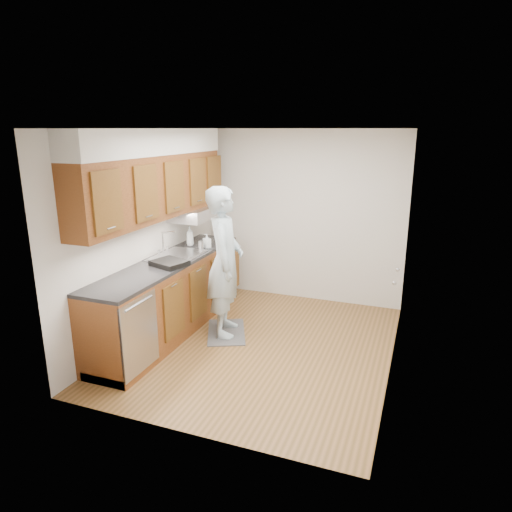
% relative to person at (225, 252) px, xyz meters
% --- Properties ---
extents(floor, '(3.50, 3.50, 0.00)m').
position_rel_person_xyz_m(floor, '(0.52, -0.18, -1.06)').
color(floor, brown).
rests_on(floor, ground).
extents(ceiling, '(3.50, 3.50, 0.00)m').
position_rel_person_xyz_m(ceiling, '(0.52, -0.18, 1.44)').
color(ceiling, white).
rests_on(ceiling, wall_left).
extents(wall_left, '(0.02, 3.50, 2.50)m').
position_rel_person_xyz_m(wall_left, '(-0.98, -0.18, 0.19)').
color(wall_left, beige).
rests_on(wall_left, floor).
extents(wall_right, '(0.02, 3.50, 2.50)m').
position_rel_person_xyz_m(wall_right, '(2.02, -0.18, 0.19)').
color(wall_right, beige).
rests_on(wall_right, floor).
extents(wall_back, '(3.00, 0.02, 2.50)m').
position_rel_person_xyz_m(wall_back, '(0.52, 1.57, 0.19)').
color(wall_back, beige).
rests_on(wall_back, floor).
extents(counter, '(0.64, 2.80, 1.30)m').
position_rel_person_xyz_m(counter, '(-0.68, -0.18, -0.57)').
color(counter, brown).
rests_on(counter, floor).
extents(upper_cabinets, '(0.47, 2.80, 1.21)m').
position_rel_person_xyz_m(upper_cabinets, '(-0.81, -0.13, 0.89)').
color(upper_cabinets, brown).
rests_on(upper_cabinets, wall_left).
extents(closet_door, '(0.02, 1.22, 2.05)m').
position_rel_person_xyz_m(closet_door, '(2.01, 0.12, -0.03)').
color(closet_door, white).
rests_on(closet_door, wall_right).
extents(floor_mat, '(0.74, 0.90, 0.01)m').
position_rel_person_xyz_m(floor_mat, '(0.00, 0.00, -1.05)').
color(floor_mat, '#5F5F62').
rests_on(floor_mat, floor).
extents(person, '(0.69, 0.85, 2.09)m').
position_rel_person_xyz_m(person, '(0.00, 0.00, 0.00)').
color(person, '#A5BCC9').
rests_on(person, floor_mat).
extents(soap_bottle_a, '(0.12, 0.12, 0.27)m').
position_rel_person_xyz_m(soap_bottle_a, '(-0.78, 0.57, 0.02)').
color(soap_bottle_a, white).
rests_on(soap_bottle_a, counter).
extents(soap_bottle_b, '(0.12, 0.12, 0.19)m').
position_rel_person_xyz_m(soap_bottle_b, '(-0.51, 0.53, -0.02)').
color(soap_bottle_b, white).
rests_on(soap_bottle_b, counter).
extents(steel_can, '(0.07, 0.07, 0.12)m').
position_rel_person_xyz_m(steel_can, '(-0.53, 0.39, -0.06)').
color(steel_can, '#A5A5AA').
rests_on(steel_can, counter).
extents(dish_rack, '(0.47, 0.43, 0.06)m').
position_rel_person_xyz_m(dish_rack, '(-0.54, -0.38, -0.09)').
color(dish_rack, black).
rests_on(dish_rack, counter).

